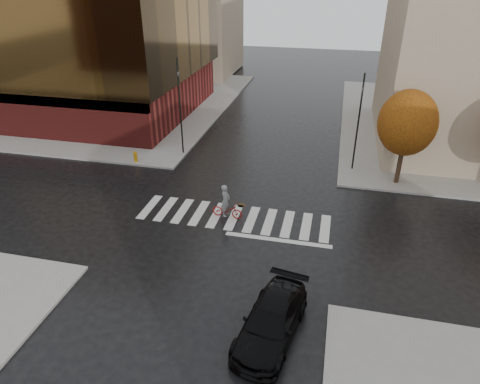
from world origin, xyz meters
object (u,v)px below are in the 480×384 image
Objects in this scene: sedan at (271,321)px; traffic_light_ne at (359,117)px; traffic_light_nw at (180,101)px; cyclist at (227,206)px; fire_hydrant at (135,156)px.

traffic_light_ne is (3.25, 17.18, 3.39)m from sedan.
sedan is at bearing 22.42° from traffic_light_nw.
cyclist is 0.31× the size of traffic_light_ne.
sedan is at bearing 86.25° from traffic_light_ne.
sedan is 0.73× the size of traffic_light_ne.
cyclist is at bearing 26.64° from traffic_light_nw.
traffic_light_nw is at bearing 130.20° from sedan.
cyclist is 2.57× the size of fire_hydrant.
cyclist is at bearing 125.62° from sedan.
fire_hydrant is (-16.24, -2.50, -3.52)m from traffic_light_ne.
sedan is at bearing -149.45° from cyclist.
cyclist is 10.71m from fire_hydrant.
traffic_light_nw is (-5.88, 8.56, 3.69)m from cyclist.
traffic_light_nw is at bearing 40.35° from fire_hydrant.
traffic_light_ne is 16.80m from fire_hydrant.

